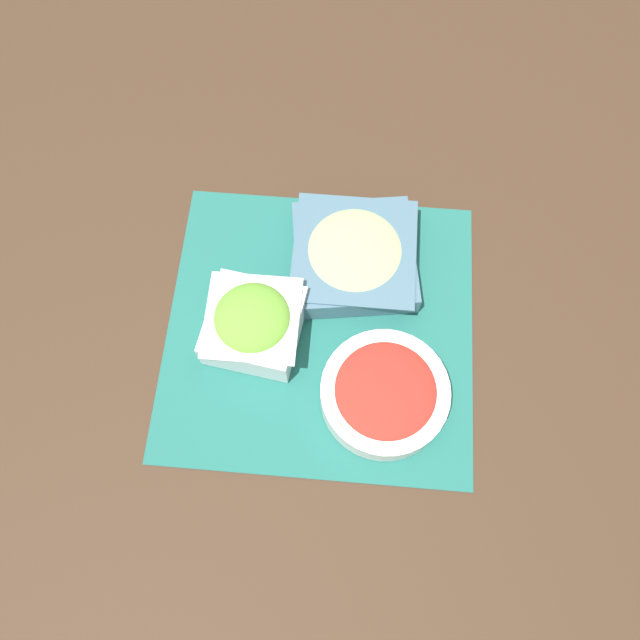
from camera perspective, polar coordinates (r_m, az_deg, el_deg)
name	(u,v)px	position (r m, az deg, el deg)	size (l,w,h in m)	color
ground_plane	(320,328)	(1.00, 0.00, -0.72)	(3.00, 3.00, 0.00)	#422D1E
placemat	(320,327)	(1.00, 0.00, -0.68)	(0.49, 0.48, 0.00)	#236B60
lettuce_bowl	(254,323)	(0.96, -6.09, -0.28)	(0.16, 0.16, 0.08)	white
tomato_bowl	(385,393)	(0.94, 5.93, -6.65)	(0.19, 0.19, 0.06)	white
cucumber_bowl	(354,255)	(1.02, 3.14, 5.96)	(0.22, 0.22, 0.06)	slate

